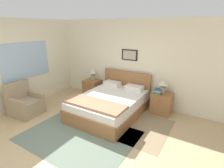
# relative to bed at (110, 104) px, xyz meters

# --- Properties ---
(ground_plane) EXTENTS (16.00, 16.00, 0.00)m
(ground_plane) POSITION_rel_bed_xyz_m (0.13, -1.74, -0.30)
(ground_plane) COLOR tan
(wall_back) EXTENTS (7.83, 0.09, 2.60)m
(wall_back) POSITION_rel_bed_xyz_m (0.13, 1.13, 1.00)
(wall_back) COLOR beige
(wall_back) RESTS_ON ground_plane
(wall_left) EXTENTS (0.08, 5.24, 2.60)m
(wall_left) POSITION_rel_bed_xyz_m (-2.61, -0.33, 1.01)
(wall_left) COLOR beige
(wall_left) RESTS_ON ground_plane
(area_rug_main) EXTENTS (2.46, 1.84, 0.01)m
(area_rug_main) POSITION_rel_bed_xyz_m (-0.03, -1.26, -0.29)
(area_rug_main) COLOR slate
(area_rug_main) RESTS_ON ground_plane
(area_rug_bedside) EXTENTS (0.97, 1.55, 0.01)m
(area_rug_bedside) POSITION_rel_bed_xyz_m (1.22, -0.22, -0.29)
(area_rug_bedside) COLOR #897556
(area_rug_bedside) RESTS_ON ground_plane
(bed) EXTENTS (1.61, 2.12, 1.03)m
(bed) POSITION_rel_bed_xyz_m (0.00, 0.00, 0.00)
(bed) COLOR #936038
(bed) RESTS_ON ground_plane
(armchair) EXTENTS (0.79, 0.77, 0.90)m
(armchair) POSITION_rel_bed_xyz_m (-2.04, -1.23, -0.00)
(armchair) COLOR #998466
(armchair) RESTS_ON ground_plane
(nightstand_near_window) EXTENTS (0.54, 0.50, 0.59)m
(nightstand_near_window) POSITION_rel_bed_xyz_m (-1.23, 0.81, -0.00)
(nightstand_near_window) COLOR #936038
(nightstand_near_window) RESTS_ON ground_plane
(nightstand_by_door) EXTENTS (0.54, 0.50, 0.59)m
(nightstand_by_door) POSITION_rel_bed_xyz_m (1.23, 0.81, -0.00)
(nightstand_by_door) COLOR #936038
(nightstand_by_door) RESTS_ON ground_plane
(table_lamp_near_window) EXTENTS (0.28, 0.28, 0.44)m
(table_lamp_near_window) POSITION_rel_bed_xyz_m (-1.22, 0.84, 0.58)
(table_lamp_near_window) COLOR gray
(table_lamp_near_window) RESTS_ON nightstand_near_window
(table_lamp_by_door) EXTENTS (0.28, 0.28, 0.44)m
(table_lamp_by_door) POSITION_rel_bed_xyz_m (1.21, 0.84, 0.58)
(table_lamp_by_door) COLOR gray
(table_lamp_by_door) RESTS_ON nightstand_by_door
(book_thick_bottom) EXTENTS (0.19, 0.29, 0.04)m
(book_thick_bottom) POSITION_rel_bed_xyz_m (1.11, 0.76, 0.32)
(book_thick_bottom) COLOR #4C7551
(book_thick_bottom) RESTS_ON nightstand_by_door
(book_hardcover_middle) EXTENTS (0.15, 0.21, 0.03)m
(book_hardcover_middle) POSITION_rel_bed_xyz_m (1.11, 0.76, 0.35)
(book_hardcover_middle) COLOR #4C7551
(book_hardcover_middle) RESTS_ON book_thick_bottom
(book_novel_upper) EXTENTS (0.20, 0.22, 0.03)m
(book_novel_upper) POSITION_rel_bed_xyz_m (1.11, 0.76, 0.38)
(book_novel_upper) COLOR beige
(book_novel_upper) RESTS_ON book_hardcover_middle
(book_slim_near_top) EXTENTS (0.22, 0.24, 0.03)m
(book_slim_near_top) POSITION_rel_bed_xyz_m (1.11, 0.76, 0.41)
(book_slim_near_top) COLOR #335693
(book_slim_near_top) RESTS_ON book_novel_upper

